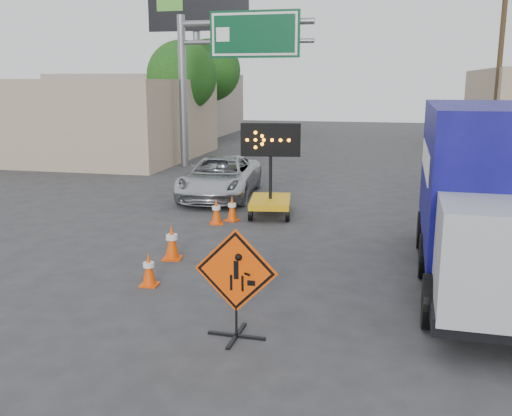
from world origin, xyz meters
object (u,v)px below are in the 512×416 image
(pickup_truck, at_px, (220,177))
(box_truck, at_px, (485,205))
(construction_sign, at_px, (236,281))
(arrow_board, at_px, (270,195))

(pickup_truck, distance_m, box_truck, 10.31)
(construction_sign, height_order, arrow_board, arrow_board)
(construction_sign, height_order, pickup_truck, construction_sign)
(construction_sign, bearing_deg, pickup_truck, 109.83)
(arrow_board, bearing_deg, box_truck, -50.41)
(construction_sign, bearing_deg, arrow_board, 99.95)
(arrow_board, xyz_separation_m, box_truck, (5.20, -4.67, 0.95))
(arrow_board, height_order, box_truck, box_truck)
(construction_sign, xyz_separation_m, pickup_truck, (-3.40, 10.57, -0.23))
(pickup_truck, xyz_separation_m, box_truck, (7.46, -7.06, 0.88))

